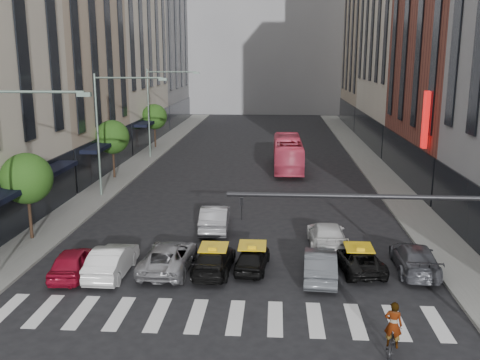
% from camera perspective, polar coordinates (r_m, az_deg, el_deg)
% --- Properties ---
extents(ground, '(160.00, 160.00, 0.00)m').
position_cam_1_polar(ground, '(21.10, -2.47, -16.22)').
color(ground, black).
rests_on(ground, ground).
extents(sidewalk_left, '(3.00, 96.00, 0.15)m').
position_cam_1_polar(sidewalk_left, '(51.21, -11.62, 1.19)').
color(sidewalk_left, slate).
rests_on(sidewalk_left, ground).
extents(sidewalk_right, '(3.00, 96.00, 0.15)m').
position_cam_1_polar(sidewalk_right, '(50.25, 14.56, 0.81)').
color(sidewalk_right, slate).
rests_on(sidewalk_right, ground).
extents(building_left_b, '(8.00, 16.00, 24.00)m').
position_cam_1_polar(building_left_b, '(50.12, -19.15, 14.23)').
color(building_left_b, tan).
rests_on(building_left_b, ground).
extents(building_left_d, '(8.00, 18.00, 30.00)m').
position_cam_1_polar(building_left_d, '(85.60, -9.39, 15.95)').
color(building_left_d, gray).
rests_on(building_left_d, ground).
extents(building_right_b, '(8.00, 18.00, 26.00)m').
position_cam_1_polar(building_right_b, '(47.76, 22.88, 15.24)').
color(building_right_b, brown).
rests_on(building_right_b, ground).
extents(building_right_d, '(8.00, 18.00, 28.00)m').
position_cam_1_polar(building_right_d, '(84.70, 14.51, 15.07)').
color(building_right_d, tan).
rests_on(building_right_d, ground).
extents(building_far, '(30.00, 10.00, 36.00)m').
position_cam_1_polar(building_far, '(103.61, 2.83, 17.21)').
color(building_far, gray).
rests_on(building_far, ground).
extents(tree_near, '(2.88, 2.88, 4.95)m').
position_cam_1_polar(tree_near, '(32.23, -21.80, 0.14)').
color(tree_near, black).
rests_on(tree_near, sidewalk_left).
extents(tree_mid, '(2.88, 2.88, 4.95)m').
position_cam_1_polar(tree_mid, '(46.91, -13.46, 4.47)').
color(tree_mid, black).
rests_on(tree_mid, sidewalk_left).
extents(tree_far, '(2.88, 2.88, 4.95)m').
position_cam_1_polar(tree_far, '(62.24, -9.12, 6.68)').
color(tree_far, black).
rests_on(tree_far, sidewalk_left).
extents(streetlamp_mid, '(5.38, 0.25, 9.00)m').
position_cam_1_polar(streetlamp_mid, '(40.42, -13.74, 6.37)').
color(streetlamp_mid, gray).
rests_on(streetlamp_mid, sidewalk_left).
extents(streetlamp_far, '(5.38, 0.25, 9.00)m').
position_cam_1_polar(streetlamp_far, '(55.82, -8.81, 8.31)').
color(streetlamp_far, gray).
rests_on(streetlamp_far, sidewalk_left).
extents(traffic_signal, '(10.10, 0.20, 6.00)m').
position_cam_1_polar(traffic_signal, '(19.08, 20.77, -5.64)').
color(traffic_signal, black).
rests_on(traffic_signal, ground).
extents(liberty_sign, '(0.30, 0.70, 4.00)m').
position_cam_1_polar(liberty_sign, '(39.94, 19.19, 6.09)').
color(liberty_sign, red).
rests_on(liberty_sign, ground).
extents(car_red, '(1.92, 4.13, 1.37)m').
position_cam_1_polar(car_red, '(27.17, -17.35, -8.35)').
color(car_red, maroon).
rests_on(car_red, ground).
extents(car_white_front, '(1.59, 4.43, 1.45)m').
position_cam_1_polar(car_white_front, '(26.76, -13.50, -8.34)').
color(car_white_front, silver).
rests_on(car_white_front, ground).
extents(car_silver, '(2.42, 5.00, 1.37)m').
position_cam_1_polar(car_silver, '(26.85, -7.65, -8.11)').
color(car_silver, gray).
rests_on(car_silver, ground).
extents(taxi_left, '(1.97, 4.43, 1.26)m').
position_cam_1_polar(taxi_left, '(26.41, -2.81, -8.49)').
color(taxi_left, black).
rests_on(taxi_left, ground).
extents(taxi_center, '(1.83, 3.77, 1.24)m').
position_cam_1_polar(taxi_center, '(26.66, 1.33, -8.29)').
color(taxi_center, black).
rests_on(taxi_center, ground).
extents(car_grey_mid, '(1.76, 4.37, 1.41)m').
position_cam_1_polar(car_grey_mid, '(25.90, 8.54, -8.89)').
color(car_grey_mid, '#45494E').
rests_on(car_grey_mid, ground).
extents(taxi_right, '(2.45, 4.40, 1.16)m').
position_cam_1_polar(taxi_right, '(27.25, 12.50, -8.22)').
color(taxi_right, black).
rests_on(taxi_right, ground).
extents(car_grey_curb, '(2.17, 4.83, 1.37)m').
position_cam_1_polar(car_grey_curb, '(27.80, 18.14, -7.91)').
color(car_grey_curb, '#484A51').
rests_on(car_grey_curb, ground).
extents(car_row2_left, '(1.81, 4.72, 1.54)m').
position_cam_1_polar(car_row2_left, '(32.55, -2.70, -4.05)').
color(car_row2_left, '#A4A4A9').
rests_on(car_row2_left, ground).
extents(car_row2_right, '(2.02, 4.92, 1.43)m').
position_cam_1_polar(car_row2_right, '(29.93, 9.26, -5.86)').
color(car_row2_right, white).
rests_on(car_row2_right, ground).
extents(bus, '(2.62, 10.84, 3.01)m').
position_cam_1_polar(bus, '(50.33, 5.12, 2.86)').
color(bus, '#E84464').
rests_on(bus, ground).
extents(motorcycle, '(1.02, 1.65, 0.82)m').
position_cam_1_polar(motorcycle, '(20.53, 15.91, -16.32)').
color(motorcycle, black).
rests_on(motorcycle, ground).
extents(rider, '(0.72, 0.59, 1.71)m').
position_cam_1_polar(rider, '(19.95, 16.14, -13.15)').
color(rider, gray).
rests_on(rider, motorcycle).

